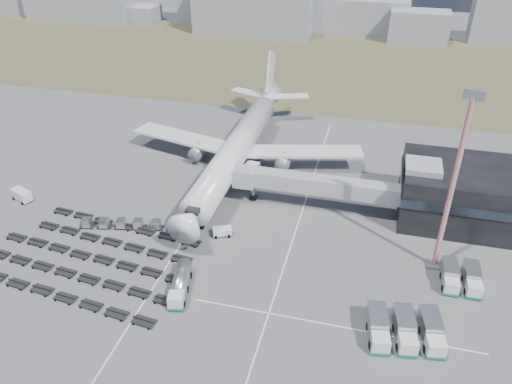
# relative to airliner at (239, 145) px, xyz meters

# --- Properties ---
(ground) EXTENTS (420.00, 420.00, 0.00)m
(ground) POSITION_rel_airliner_xyz_m (0.00, -32.38, -5.29)
(ground) COLOR #565659
(ground) RESTS_ON ground
(grass_strip) EXTENTS (420.00, 90.00, 0.01)m
(grass_strip) POSITION_rel_airliner_xyz_m (0.00, 77.62, -5.29)
(grass_strip) COLOR #4C422D
(grass_strip) RESTS_ON ground
(lane_markings) EXTENTS (47.12, 110.00, 0.01)m
(lane_markings) POSITION_rel_airliner_xyz_m (9.77, -29.38, -5.29)
(lane_markings) COLOR silver
(lane_markings) RESTS_ON ground
(terminal) EXTENTS (30.40, 16.40, 11.00)m
(terminal) POSITION_rel_airliner_xyz_m (47.77, -8.41, -0.04)
(terminal) COLOR black
(terminal) RESTS_ON ground
(jet_bridge) EXTENTS (30.30, 3.80, 7.05)m
(jet_bridge) POSITION_rel_airliner_xyz_m (15.90, -11.95, -0.24)
(jet_bridge) COLOR #939399
(jet_bridge) RESTS_ON ground
(airliner) EXTENTS (51.59, 64.53, 17.62)m
(airliner) POSITION_rel_airliner_xyz_m (0.00, 0.00, 0.00)
(airliner) COLOR silver
(airliner) RESTS_ON ground
(skyline) EXTENTS (288.86, 24.95, 23.83)m
(skyline) POSITION_rel_airliner_xyz_m (-4.88, 119.50, 3.82)
(skyline) COLOR #90929D
(skyline) RESTS_ON ground
(fuel_tanker) EXTENTS (4.06, 9.19, 2.88)m
(fuel_tanker) POSITION_rel_airliner_xyz_m (2.30, -39.21, -3.85)
(fuel_tanker) COLOR silver
(fuel_tanker) RESTS_ON ground
(pushback_tug) EXTENTS (3.63, 2.87, 1.44)m
(pushback_tug) POSITION_rel_airliner_xyz_m (4.00, -24.38, -4.57)
(pushback_tug) COLOR silver
(pushback_tug) RESTS_ON ground
(utility_van) EXTENTS (4.60, 3.30, 2.25)m
(utility_van) POSITION_rel_airliner_xyz_m (-36.48, -23.21, -4.17)
(utility_van) COLOR silver
(utility_van) RESTS_ON ground
(catering_truck) EXTENTS (3.14, 6.79, 3.04)m
(catering_truck) POSITION_rel_airliner_xyz_m (3.71, -5.71, -3.74)
(catering_truck) COLOR silver
(catering_truck) RESTS_ON ground
(service_trucks_near) EXTENTS (10.42, 8.52, 2.86)m
(service_trucks_near) POSITION_rel_airliner_xyz_m (34.31, -40.24, -3.74)
(service_trucks_near) COLOR silver
(service_trucks_near) RESTS_ON ground
(service_trucks_far) EXTENTS (5.56, 6.60, 2.59)m
(service_trucks_far) POSITION_rel_airliner_xyz_m (42.43, -27.35, -3.88)
(service_trucks_far) COLOR silver
(service_trucks_far) RESTS_ON ground
(uld_row) EXTENTS (20.67, 5.88, 1.61)m
(uld_row) POSITION_rel_airliner_xyz_m (-10.79, -26.15, -4.33)
(uld_row) COLOR black
(uld_row) RESTS_ON ground
(baggage_dollies) EXTENTS (35.95, 23.39, 0.79)m
(baggage_dollies) POSITION_rel_airliner_xyz_m (-14.46, -36.01, -4.90)
(baggage_dollies) COLOR black
(baggage_dollies) RESTS_ON ground
(floodlight_mast) EXTENTS (2.77, 2.24, 29.01)m
(floodlight_mast) POSITION_rel_airliner_xyz_m (38.91, -23.65, 9.25)
(floodlight_mast) COLOR red
(floodlight_mast) RESTS_ON ground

